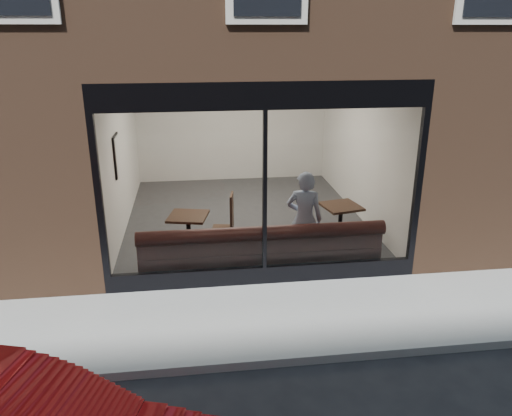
{
  "coord_description": "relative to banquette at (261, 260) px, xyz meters",
  "views": [
    {
      "loc": [
        -1.06,
        -5.08,
        3.9
      ],
      "look_at": [
        -0.09,
        2.4,
        1.18
      ],
      "focal_mm": 35.0,
      "sensor_mm": 36.0,
      "label": 1
    }
  ],
  "objects": [
    {
      "name": "cafe_table_left",
      "position": [
        -1.2,
        0.87,
        0.52
      ],
      "size": [
        0.79,
        0.79,
        0.04
      ],
      "primitive_type": "cube",
      "rotation": [
        0.0,
        0.0,
        -0.22
      ],
      "color": "#311F13",
      "rests_on": "cafe_floor"
    },
    {
      "name": "cafe_wall_left",
      "position": [
        -2.49,
        2.55,
        1.37
      ],
      "size": [
        0.0,
        6.0,
        6.0
      ],
      "primitive_type": "plane",
      "rotation": [
        1.57,
        0.0,
        1.57
      ],
      "color": "silver",
      "rests_on": "ground"
    },
    {
      "name": "storefront_glass",
      "position": [
        0.0,
        -0.43,
        1.33
      ],
      "size": [
        4.8,
        0.0,
        4.8
      ],
      "primitive_type": "plane",
      "rotation": [
        1.57,
        0.0,
        0.0
      ],
      "color": "white",
      "rests_on": "storefront_kick"
    },
    {
      "name": "cafe_ceiling",
      "position": [
        0.0,
        2.55,
        2.97
      ],
      "size": [
        6.0,
        6.0,
        0.0
      ],
      "primitive_type": "plane",
      "rotation": [
        3.14,
        0.0,
        0.0
      ],
      "color": "white",
      "rests_on": "host_building_upper"
    },
    {
      "name": "banquette",
      "position": [
        0.0,
        0.0,
        0.0
      ],
      "size": [
        4.0,
        0.55,
        0.45
      ],
      "primitive_type": "cube",
      "color": "#331612",
      "rests_on": "cafe_floor"
    },
    {
      "name": "person",
      "position": [
        0.78,
        0.22,
        0.62
      ],
      "size": [
        0.7,
        0.56,
        1.68
      ],
      "primitive_type": "imported",
      "rotation": [
        0.0,
        0.0,
        2.86
      ],
      "color": "#A2B4D8",
      "rests_on": "cafe_floor"
    },
    {
      "name": "host_building_pier_left",
      "position": [
        -3.75,
        5.55,
        1.38
      ],
      "size": [
        2.5,
        12.0,
        3.2
      ],
      "primitive_type": "cube",
      "color": "brown",
      "rests_on": "ground"
    },
    {
      "name": "host_building_backfill",
      "position": [
        0.0,
        8.55,
        1.38
      ],
      "size": [
        5.0,
        6.0,
        3.2
      ],
      "primitive_type": "cube",
      "color": "brown",
      "rests_on": "ground"
    },
    {
      "name": "cafe_wall_back",
      "position": [
        0.0,
        5.54,
        1.37
      ],
      "size": [
        5.0,
        0.0,
        5.0
      ],
      "primitive_type": "plane",
      "rotation": [
        1.57,
        0.0,
        0.0
      ],
      "color": "silver",
      "rests_on": "ground"
    },
    {
      "name": "cafe_chair_left",
      "position": [
        -0.56,
        1.43,
        0.01
      ],
      "size": [
        0.45,
        0.45,
        0.04
      ],
      "primitive_type": "cube",
      "rotation": [
        0.0,
        0.0,
        2.98
      ],
      "color": "#311F13",
      "rests_on": "cafe_floor"
    },
    {
      "name": "storefront_kick",
      "position": [
        0.0,
        -0.4,
        -0.08
      ],
      "size": [
        5.0,
        0.1,
        0.3
      ],
      "primitive_type": "cube",
      "color": "black",
      "rests_on": "ground"
    },
    {
      "name": "host_building_pier_right",
      "position": [
        3.75,
        5.55,
        1.38
      ],
      "size": [
        2.5,
        12.0,
        3.2
      ],
      "primitive_type": "cube",
      "color": "brown",
      "rests_on": "ground"
    },
    {
      "name": "cafe_wall_right",
      "position": [
        2.49,
        2.55,
        1.37
      ],
      "size": [
        0.0,
        6.0,
        6.0
      ],
      "primitive_type": "plane",
      "rotation": [
        1.57,
        0.0,
        -1.57
      ],
      "color": "silver",
      "rests_on": "ground"
    },
    {
      "name": "sidewalk_near",
      "position": [
        0.0,
        -1.45,
        -0.22
      ],
      "size": [
        40.0,
        2.0,
        0.01
      ],
      "primitive_type": "cube",
      "color": "gray",
      "rests_on": "ground"
    },
    {
      "name": "cafe_table_right",
      "position": [
        1.67,
        1.03,
        0.52
      ],
      "size": [
        0.79,
        0.79,
        0.04
      ],
      "primitive_type": "cube",
      "rotation": [
        0.0,
        0.0,
        0.21
      ],
      "color": "#311F13",
      "rests_on": "cafe_floor"
    },
    {
      "name": "storefront_mullion",
      "position": [
        0.0,
        -0.4,
        1.32
      ],
      "size": [
        0.06,
        0.1,
        2.5
      ],
      "primitive_type": "cube",
      "color": "black",
      "rests_on": "storefront_kick"
    },
    {
      "name": "kerb_near",
      "position": [
        0.0,
        -2.5,
        -0.17
      ],
      "size": [
        40.0,
        0.1,
        0.12
      ],
      "primitive_type": "cube",
      "color": "gray",
      "rests_on": "ground"
    },
    {
      "name": "cafe_floor",
      "position": [
        0.0,
        2.55,
        -0.21
      ],
      "size": [
        6.0,
        6.0,
        0.0
      ],
      "primitive_type": "plane",
      "color": "#2D2D30",
      "rests_on": "ground"
    },
    {
      "name": "wall_poster",
      "position": [
        -2.45,
        1.78,
        1.44
      ],
      "size": [
        0.02,
        0.54,
        0.72
      ],
      "primitive_type": "cube",
      "color": "white",
      "rests_on": "cafe_wall_left"
    },
    {
      "name": "storefront_header",
      "position": [
        0.0,
        -0.4,
        2.77
      ],
      "size": [
        5.0,
        0.1,
        0.4
      ],
      "primitive_type": "cube",
      "color": "black",
      "rests_on": "host_building_upper"
    },
    {
      "name": "ground",
      "position": [
        0.0,
        -2.45,
        -0.23
      ],
      "size": [
        120.0,
        120.0,
        0.0
      ],
      "primitive_type": "plane",
      "color": "black",
      "rests_on": "ground"
    }
  ]
}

